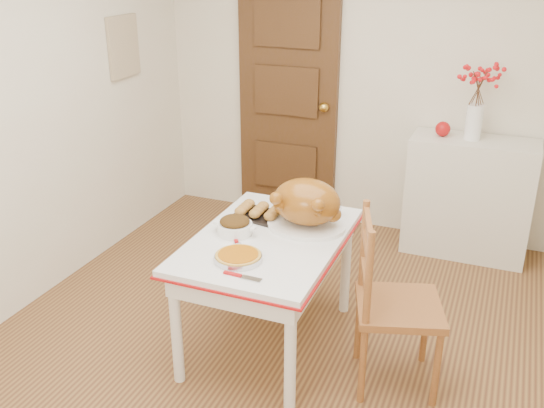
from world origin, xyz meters
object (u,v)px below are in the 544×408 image
at_px(chair_oak, 399,303).
at_px(pumpkin_pie, 238,256).
at_px(kitchen_table, 269,291).
at_px(turkey_platter, 307,204).
at_px(sideboard, 468,197).

height_order(chair_oak, pumpkin_pie, chair_oak).
height_order(kitchen_table, chair_oak, chair_oak).
distance_m(turkey_platter, pumpkin_pie, 0.56).
bearing_deg(chair_oak, kitchen_table, 67.47).
bearing_deg(chair_oak, sideboard, -23.57).
bearing_deg(chair_oak, pumpkin_pie, 89.55).
distance_m(chair_oak, turkey_platter, 0.75).
bearing_deg(kitchen_table, pumpkin_pie, -97.37).
distance_m(kitchen_table, pumpkin_pie, 0.49).
distance_m(chair_oak, pumpkin_pie, 0.87).
bearing_deg(pumpkin_pie, kitchen_table, 82.63).
relative_size(kitchen_table, pumpkin_pie, 4.74).
relative_size(kitchen_table, chair_oak, 1.19).
xyz_separation_m(sideboard, turkey_platter, (-0.79, -1.46, 0.39)).
xyz_separation_m(kitchen_table, chair_oak, (0.76, -0.07, 0.14)).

